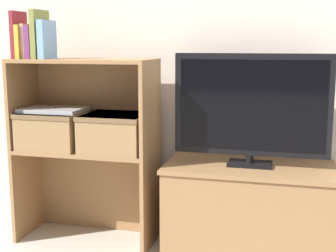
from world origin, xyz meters
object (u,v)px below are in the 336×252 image
at_px(tv_stand, 248,209).
at_px(book_tan, 28,41).
at_px(book_mustard, 24,42).
at_px(book_olive, 40,35).
at_px(storage_basket_left, 54,128).
at_px(laptop, 54,110).
at_px(tv, 252,107).
at_px(book_maroon, 19,35).
at_px(book_skyblue, 47,40).
at_px(storage_basket_right, 116,131).
at_px(book_plum, 34,42).

xyz_separation_m(tv_stand, book_tan, (-1.16, -0.11, 0.86)).
height_order(tv_stand, book_mustard, book_mustard).
bearing_deg(book_olive, storage_basket_left, 55.15).
bearing_deg(book_tan, book_mustard, -180.00).
bearing_deg(laptop, tv, 3.26).
bearing_deg(book_maroon, laptop, 17.17).
xyz_separation_m(book_olive, storage_basket_left, (0.03, 0.05, -0.50)).
relative_size(tv, book_mustard, 4.46).
distance_m(book_skyblue, storage_basket_left, 0.48).
height_order(storage_basket_left, laptop, laptop).
relative_size(tv, book_tan, 4.33).
bearing_deg(book_skyblue, book_olive, 180.00).
bearing_deg(storage_basket_right, book_maroon, -174.60).
distance_m(book_mustard, storage_basket_right, 0.67).
height_order(storage_basket_right, laptop, laptop).
bearing_deg(book_olive, tv_stand, 5.77).
xyz_separation_m(tv_stand, book_olive, (-1.09, -0.11, 0.89)).
height_order(storage_basket_left, storage_basket_right, same).
height_order(book_tan, storage_basket_left, book_tan).
xyz_separation_m(tv, book_tan, (-1.16, -0.11, 0.32)).
bearing_deg(book_olive, tv, 5.69).
xyz_separation_m(book_plum, storage_basket_left, (0.07, 0.05, -0.46)).
height_order(book_plum, book_olive, book_olive).
distance_m(tv, storage_basket_right, 0.72).
height_order(book_mustard, book_olive, book_olive).
bearing_deg(book_tan, book_plum, 0.00).
relative_size(book_skyblue, storage_basket_left, 0.59).
height_order(book_plum, laptop, book_plum).
distance_m(tv_stand, book_olive, 1.41).
bearing_deg(tv, book_tan, -174.65).
distance_m(book_tan, laptop, 0.38).
height_order(tv_stand, storage_basket_right, storage_basket_right).
height_order(book_maroon, laptop, book_maroon).
relative_size(book_maroon, book_olive, 0.98).
relative_size(book_plum, book_olive, 0.68).
distance_m(book_maroon, book_olive, 0.12).
xyz_separation_m(tv, book_plum, (-1.13, -0.11, 0.32)).
relative_size(tv_stand, book_plum, 4.99).
bearing_deg(book_olive, book_plum, 180.00).
height_order(book_skyblue, storage_basket_right, book_skyblue).
xyz_separation_m(book_maroon, book_mustard, (0.03, -0.00, -0.04)).
xyz_separation_m(book_maroon, book_plum, (0.09, 0.00, -0.04)).
relative_size(book_mustard, laptop, 0.53).
bearing_deg(storage_basket_right, tv_stand, 5.04).
bearing_deg(storage_basket_right, book_olive, -172.92).
height_order(tv_stand, book_olive, book_olive).
relative_size(book_maroon, book_skyblue, 1.24).
relative_size(tv, storage_basket_left, 2.32).
relative_size(book_mustard, book_plum, 1.01).
bearing_deg(tv, laptop, -176.74).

